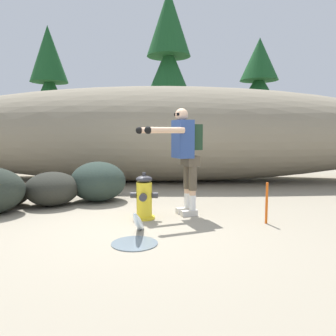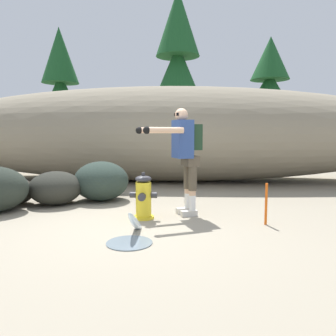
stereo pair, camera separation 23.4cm
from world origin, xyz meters
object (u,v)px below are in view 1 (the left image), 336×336
object	(u,v)px
boulder_mid	(52,189)
boulder_small	(98,181)
survey_stake	(267,203)
boulder_outlier	(11,192)
utility_worker	(184,148)
fire_hydrant	(144,198)

from	to	relation	value
boulder_mid	boulder_small	xyz separation A→B (m)	(0.73, 0.43, 0.07)
boulder_small	survey_stake	size ratio (longest dim) A/B	1.75
boulder_mid	boulder_outlier	world-z (taller)	boulder_mid
boulder_small	boulder_outlier	xyz separation A→B (m)	(-1.47, -0.47, -0.14)
boulder_small	boulder_outlier	world-z (taller)	boulder_small
utility_worker	boulder_mid	bearing A→B (deg)	-38.02
fire_hydrant	survey_stake	bearing A→B (deg)	-6.66
boulder_mid	survey_stake	size ratio (longest dim) A/B	1.59
utility_worker	boulder_outlier	size ratio (longest dim) A/B	2.57
survey_stake	boulder_mid	bearing A→B (deg)	162.93
boulder_outlier	survey_stake	world-z (taller)	survey_stake
boulder_small	fire_hydrant	bearing A→B (deg)	-52.05
boulder_outlier	survey_stake	distance (m)	4.41
fire_hydrant	boulder_small	xyz separation A→B (m)	(-1.02, 1.31, 0.06)
utility_worker	survey_stake	world-z (taller)	utility_worker
utility_worker	boulder_small	world-z (taller)	utility_worker
utility_worker	boulder_mid	size ratio (longest dim) A/B	1.77
boulder_outlier	utility_worker	bearing A→B (deg)	-10.46
boulder_mid	boulder_outlier	xyz separation A→B (m)	(-0.74, -0.04, -0.06)
survey_stake	fire_hydrant	bearing A→B (deg)	173.34
fire_hydrant	boulder_outlier	bearing A→B (deg)	161.42
boulder_mid	boulder_small	bearing A→B (deg)	30.33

